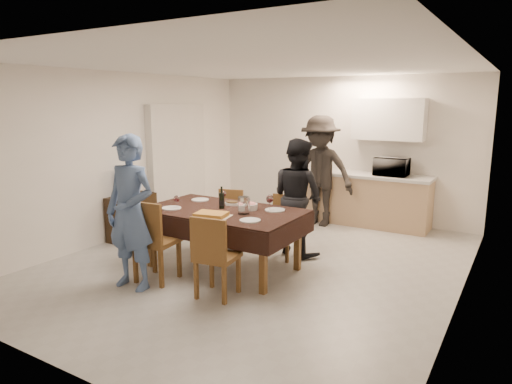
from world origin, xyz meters
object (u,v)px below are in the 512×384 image
dining_table (223,212)px  savoury_tart (211,215)px  person_kitchen (320,171)px  person_near (130,213)px  person_far (297,197)px  console (132,217)px  wine_bottle (222,197)px  water_pitcher (244,205)px  microwave (392,167)px  water_jug (130,182)px

dining_table → savoury_tart: bearing=-75.2°
savoury_tart → person_kitchen: bearing=88.0°
dining_table → person_near: person_near is taller
savoury_tart → person_far: bearing=72.5°
console → person_near: bearing=-43.6°
savoury_tart → person_kitchen: 3.03m
person_near → wine_bottle: bearing=61.9°
dining_table → water_pitcher: (0.35, -0.05, 0.14)m
microwave → console: bearing=39.9°
dining_table → savoury_tart: (0.10, -0.38, 0.06)m
dining_table → water_jug: (-1.99, 0.32, 0.17)m
savoury_tart → person_far: person_far is taller
savoury_tart → microwave: microwave is taller
water_jug → savoury_tart: size_ratio=1.01×
wine_bottle → savoury_tart: wine_bottle is taller
water_jug → person_far: bearing=16.0°
water_jug → savoury_tart: 2.21m
microwave → person_kitchen: bearing=21.9°
console → wine_bottle: size_ratio=2.63×
dining_table → person_far: 1.19m
savoury_tart → person_near: 0.94m
console → savoury_tart: 2.25m
savoury_tart → person_kitchen: size_ratio=0.23×
wine_bottle → microwave: microwave is taller
person_kitchen → console: bearing=-133.4°
console → wine_bottle: wine_bottle is taller
dining_table → console: size_ratio=2.64×
wine_bottle → water_pitcher: bearing=-14.0°
dining_table → microwave: bearing=66.9°
water_jug → water_pitcher: (2.34, -0.37, -0.03)m
water_jug → person_far: size_ratio=0.26×
console → microwave: size_ratio=1.39×
water_pitcher → person_kitchen: 2.70m
water_pitcher → person_kitchen: bearing=93.1°
person_near → person_far: size_ratio=1.09×
microwave → water_jug: bearing=39.9°
wine_bottle → person_near: person_near is taller
water_jug → person_far: (2.54, 0.73, -0.10)m
water_jug → person_near: size_ratio=0.24×
console → microwave: 4.38m
wine_bottle → person_far: bearing=59.0°
console → water_jug: 0.57m
console → wine_bottle: bearing=-7.9°
person_near → microwave: bearing=62.0°
savoury_tart → microwave: (1.22, 3.47, 0.25)m
console → water_pitcher: size_ratio=3.56×
savoury_tart → person_kitchen: person_kitchen is taller
wine_bottle → microwave: (1.37, 3.04, 0.13)m
wine_bottle → water_pitcher: (0.40, -0.10, -0.04)m
dining_table → person_far: (0.55, 1.05, 0.08)m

